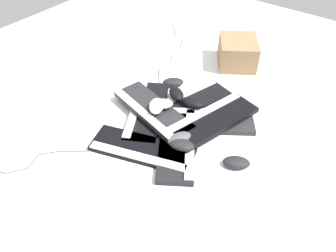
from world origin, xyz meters
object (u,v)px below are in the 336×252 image
(keyboard_0, at_px, (147,111))
(keyboard_3, at_px, (206,121))
(keyboard_2, at_px, (177,143))
(keyboard_6, at_px, (152,110))
(cardboard_box, at_px, (238,52))
(keyboard_1, at_px, (142,149))
(keyboard_5, at_px, (213,120))
(mouse_1, at_px, (193,103))
(mouse_7, at_px, (156,106))
(mouse_5, at_px, (176,94))
(keyboard_4, at_px, (189,103))
(mouse_6, at_px, (181,145))
(mouse_4, at_px, (161,104))
(mouse_0, at_px, (180,139))
(mouse_2, at_px, (236,163))
(mouse_3, at_px, (173,82))

(keyboard_0, height_order, keyboard_3, same)
(keyboard_2, xyz_separation_m, keyboard_6, (0.20, -0.08, 0.03))
(keyboard_6, relative_size, cardboard_box, 1.96)
(keyboard_1, distance_m, keyboard_3, 0.34)
(keyboard_1, relative_size, keyboard_5, 1.00)
(mouse_1, distance_m, mouse_7, 0.19)
(keyboard_3, height_order, mouse_5, mouse_5)
(keyboard_3, distance_m, keyboard_5, 0.05)
(keyboard_4, xyz_separation_m, keyboard_5, (-0.18, 0.07, 0.03))
(keyboard_4, xyz_separation_m, mouse_7, (0.06, 0.18, 0.07))
(keyboard_5, height_order, mouse_7, mouse_7)
(keyboard_0, distance_m, mouse_6, 0.31)
(keyboard_3, bearing_deg, keyboard_5, 173.75)
(keyboard_4, distance_m, mouse_6, 0.33)
(keyboard_5, bearing_deg, keyboard_0, 18.74)
(keyboard_6, relative_size, mouse_6, 4.21)
(keyboard_0, relative_size, keyboard_5, 0.99)
(keyboard_2, xyz_separation_m, mouse_6, (-0.04, 0.03, 0.04))
(mouse_4, bearing_deg, mouse_0, -70.74)
(mouse_2, height_order, cardboard_box, cardboard_box)
(keyboard_0, bearing_deg, keyboard_3, -158.00)
(keyboard_6, bearing_deg, mouse_0, 158.94)
(keyboard_5, distance_m, keyboard_6, 0.28)
(keyboard_6, bearing_deg, mouse_7, -177.20)
(keyboard_4, bearing_deg, mouse_2, 150.68)
(mouse_5, relative_size, mouse_7, 1.00)
(mouse_0, xyz_separation_m, cardboard_box, (0.12, -0.74, 0.03))
(keyboard_4, height_order, mouse_6, mouse_6)
(keyboard_2, relative_size, mouse_6, 4.09)
(mouse_3, bearing_deg, cardboard_box, 27.05)
(keyboard_3, bearing_deg, mouse_6, 94.34)
(mouse_3, distance_m, cardboard_box, 0.43)
(mouse_2, height_order, mouse_4, mouse_4)
(keyboard_0, xyz_separation_m, keyboard_1, (-0.15, 0.21, 0.00))
(mouse_1, bearing_deg, mouse_4, 47.59)
(mouse_6, height_order, mouse_7, mouse_7)
(keyboard_1, height_order, mouse_4, mouse_4)
(keyboard_0, distance_m, mouse_2, 0.50)
(mouse_1, relative_size, cardboard_box, 0.46)
(mouse_3, distance_m, mouse_4, 0.27)
(mouse_1, height_order, cardboard_box, cardboard_box)
(keyboard_1, height_order, mouse_7, mouse_7)
(mouse_0, height_order, mouse_7, mouse_7)
(keyboard_1, relative_size, mouse_6, 4.23)
(mouse_0, height_order, mouse_3, mouse_0)
(keyboard_4, relative_size, mouse_6, 4.22)
(mouse_1, distance_m, mouse_4, 0.16)
(keyboard_3, distance_m, mouse_1, 0.11)
(mouse_4, height_order, cardboard_box, cardboard_box)
(keyboard_0, xyz_separation_m, mouse_4, (-0.07, -0.02, 0.07))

